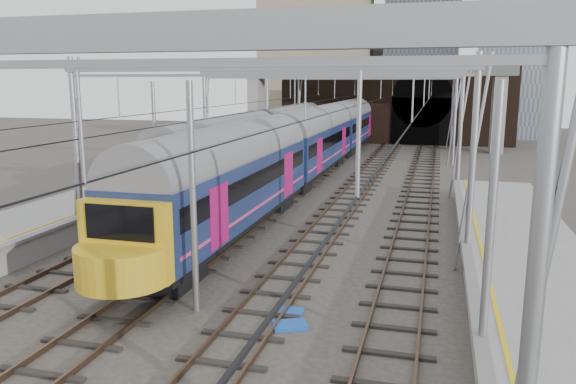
% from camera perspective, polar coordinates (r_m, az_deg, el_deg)
% --- Properties ---
extents(ground, '(160.00, 160.00, 0.00)m').
position_cam_1_polar(ground, '(16.33, -12.23, -14.34)').
color(ground, '#38332D').
rests_on(ground, ground).
extents(tracks, '(14.40, 80.00, 0.22)m').
position_cam_1_polar(tracks, '(29.70, 1.05, -2.35)').
color(tracks, '#4C3828').
rests_on(tracks, ground).
extents(overhead_line, '(16.80, 80.00, 8.00)m').
position_cam_1_polar(overhead_line, '(35.20, 3.70, 10.50)').
color(overhead_line, gray).
rests_on(overhead_line, ground).
extents(retaining_wall, '(28.00, 2.75, 9.00)m').
position_cam_1_polar(retaining_wall, '(65.24, 10.26, 8.68)').
color(retaining_wall, black).
rests_on(retaining_wall, ground).
extents(overbridge, '(28.00, 3.00, 9.25)m').
position_cam_1_polar(overbridge, '(59.43, 8.49, 11.34)').
color(overbridge, gray).
rests_on(overbridge, ground).
extents(city_skyline, '(37.50, 27.50, 60.00)m').
position_cam_1_polar(city_skyline, '(84.22, 12.68, 17.81)').
color(city_skyline, tan).
rests_on(city_skyline, ground).
extents(train_main, '(3.03, 69.88, 5.13)m').
position_cam_1_polar(train_main, '(50.16, 4.72, 6.17)').
color(train_main, black).
rests_on(train_main, ground).
extents(train_second, '(2.86, 33.06, 4.90)m').
position_cam_1_polar(train_second, '(42.50, -2.81, 5.15)').
color(train_second, black).
rests_on(train_second, ground).
extents(equip_cover_b, '(1.16, 1.01, 0.11)m').
position_cam_1_polar(equip_cover_b, '(16.62, 0.18, -13.37)').
color(equip_cover_b, '#174AB2').
rests_on(equip_cover_b, ground).
extents(equip_cover_c, '(0.81, 0.61, 0.09)m').
position_cam_1_polar(equip_cover_c, '(17.56, 0.30, -12.03)').
color(equip_cover_c, '#174AB2').
rests_on(equip_cover_c, ground).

